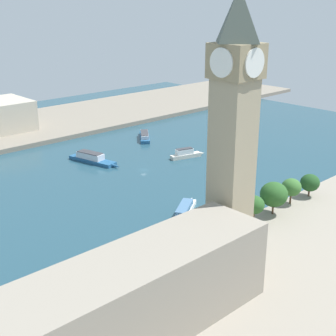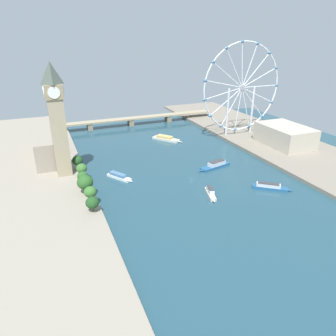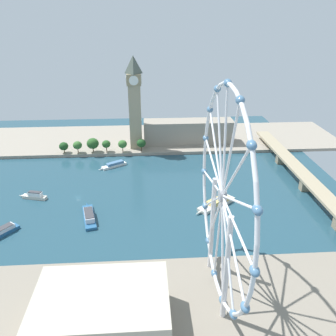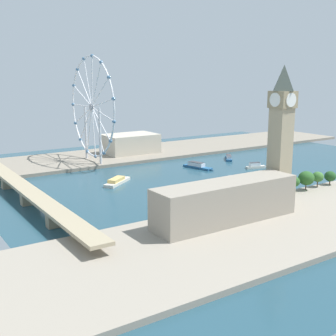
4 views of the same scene
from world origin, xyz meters
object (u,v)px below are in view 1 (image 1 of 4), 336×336
object	(u,v)px
clock_tower	(233,129)
tour_boat_4	(92,158)
tour_boat_1	(185,209)
parliament_block	(122,305)
tour_boat_3	(186,154)
tour_boat_2	(145,136)

from	to	relation	value
clock_tower	tour_boat_4	bearing A→B (deg)	-13.30
clock_tower	tour_boat_1	size ratio (longest dim) A/B	3.58
tour_boat_1	parliament_block	bearing A→B (deg)	-177.45
tour_boat_3	clock_tower	bearing A→B (deg)	-112.85
tour_boat_1	tour_boat_2	world-z (taller)	tour_boat_2
parliament_block	tour_boat_4	bearing A→B (deg)	-31.47
parliament_block	tour_boat_3	world-z (taller)	parliament_block
tour_boat_4	tour_boat_2	bearing A→B (deg)	94.31
clock_tower	tour_boat_1	xyz separation A→B (m)	(41.04, -19.78, -47.63)
clock_tower	tour_boat_2	bearing A→B (deg)	-30.18
parliament_block	tour_boat_3	bearing A→B (deg)	-50.55
tour_boat_1	tour_boat_3	world-z (taller)	tour_boat_3
tour_boat_3	tour_boat_4	size ratio (longest dim) A/B	0.63
clock_tower	tour_boat_4	world-z (taller)	clock_tower
parliament_block	tour_boat_3	distance (m)	167.73
tour_boat_2	tour_boat_4	world-z (taller)	tour_boat_4
tour_boat_2	tour_boat_3	xyz separation A→B (m)	(-47.54, 8.19, 0.26)
tour_boat_2	clock_tower	bearing A→B (deg)	-171.98
parliament_block	tour_boat_4	world-z (taller)	parliament_block
clock_tower	tour_boat_3	xyz separation A→B (m)	(95.93, -75.24, -47.14)
clock_tower	parliament_block	size ratio (longest dim) A/B	0.97
tour_boat_1	clock_tower	bearing A→B (deg)	-148.06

